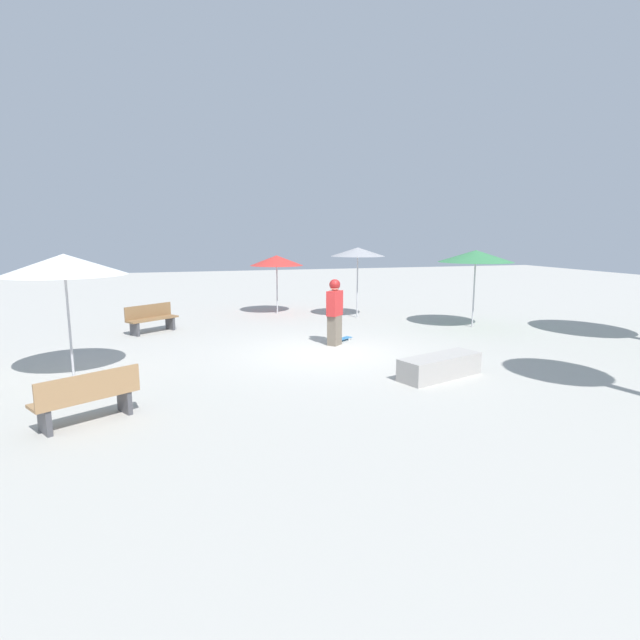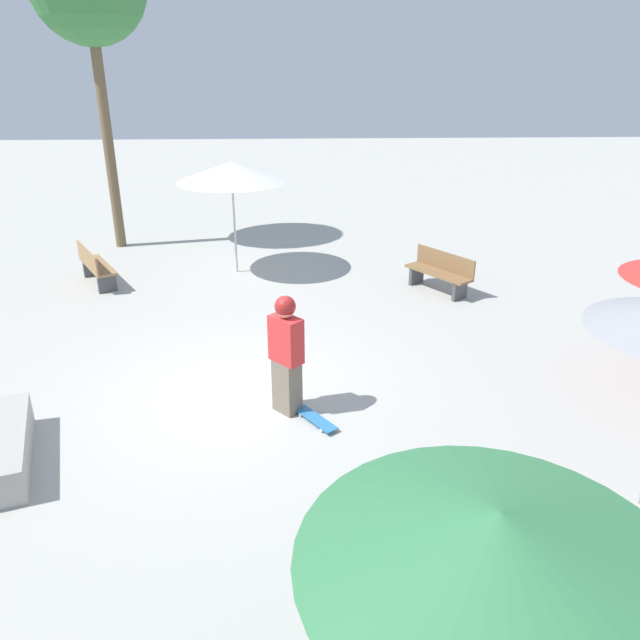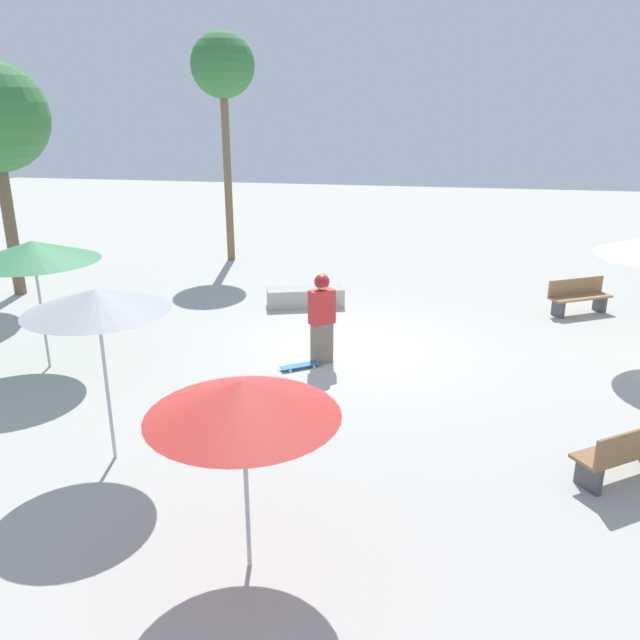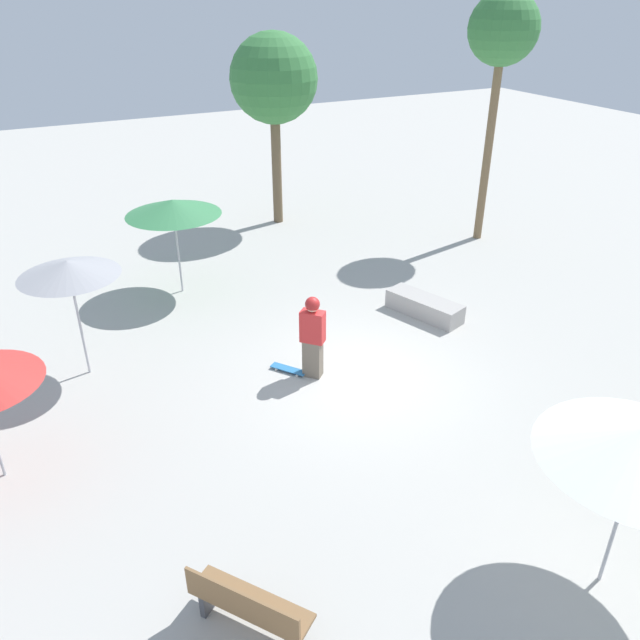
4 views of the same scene
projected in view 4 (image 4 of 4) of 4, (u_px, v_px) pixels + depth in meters
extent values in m
plane|color=#B2AFA8|center=(359.00, 377.00, 12.84)|extent=(60.00, 60.00, 0.00)
cube|color=#726656|center=(313.00, 358.00, 12.72)|extent=(0.45, 0.45, 0.81)
cube|color=red|center=(313.00, 327.00, 12.37)|extent=(0.52, 0.53, 0.67)
sphere|color=beige|center=(312.00, 306.00, 12.15)|extent=(0.26, 0.26, 0.26)
sphere|color=maroon|center=(312.00, 304.00, 12.13)|extent=(0.30, 0.30, 0.30)
cube|color=teal|center=(289.00, 369.00, 13.00)|extent=(0.63, 0.77, 0.02)
cylinder|color=silver|center=(276.00, 369.00, 13.05)|extent=(0.06, 0.06, 0.05)
cylinder|color=silver|center=(281.00, 366.00, 13.18)|extent=(0.06, 0.06, 0.05)
cylinder|color=silver|center=(297.00, 375.00, 12.85)|extent=(0.06, 0.06, 0.05)
cylinder|color=silver|center=(301.00, 371.00, 12.98)|extent=(0.06, 0.06, 0.05)
cube|color=#A8A39E|center=(424.00, 306.00, 15.14)|extent=(1.21, 2.03, 0.46)
cube|color=#47474C|center=(211.00, 595.00, 8.04)|extent=(0.37, 0.30, 0.40)
cube|color=#47474C|center=(296.00, 636.00, 7.54)|extent=(0.37, 0.30, 0.40)
cube|color=olive|center=(251.00, 603.00, 7.68)|extent=(1.30, 1.55, 0.05)
cube|color=olive|center=(241.00, 604.00, 7.42)|extent=(0.98, 1.32, 0.40)
cylinder|color=#B7B7BC|center=(178.00, 249.00, 15.88)|extent=(0.05, 0.05, 2.35)
cone|color=#387F4C|center=(173.00, 207.00, 15.34)|extent=(2.37, 2.37, 0.38)
cylinder|color=#B7B7BC|center=(619.00, 514.00, 7.93)|extent=(0.05, 0.05, 2.42)
cylinder|color=#B7B7BC|center=(79.00, 321.00, 12.44)|extent=(0.05, 0.05, 2.41)
cone|color=#99999E|center=(68.00, 268.00, 11.88)|extent=(1.93, 1.93, 0.31)
cylinder|color=brown|center=(489.00, 146.00, 18.50)|extent=(0.25, 0.25, 5.76)
sphere|color=#387A3D|center=(504.00, 29.00, 16.99)|extent=(1.96, 1.96, 1.96)
cylinder|color=brown|center=(276.00, 160.00, 20.23)|extent=(0.31, 0.31, 4.17)
sphere|color=#387A3D|center=(274.00, 78.00, 19.04)|extent=(2.71, 2.71, 2.71)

